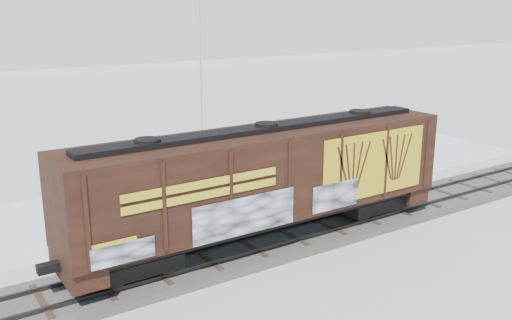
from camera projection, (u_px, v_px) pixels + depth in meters
ground at (325, 231)px, 24.92m from camera, size 500.00×500.00×0.00m
rail_track at (326, 228)px, 24.88m from camera, size 50.00×3.40×0.43m
parking_strip at (235, 187)px, 30.94m from camera, size 40.00×8.00×0.03m
hopper_railcar at (266, 177)px, 22.44m from camera, size 16.33×3.06×4.64m
flagpole at (203, 87)px, 34.67m from camera, size 2.30×0.90×12.61m
car_silver at (120, 203)px, 26.39m from camera, size 4.10×2.24×1.32m
car_white at (331, 164)px, 32.53m from camera, size 5.06×2.97×1.58m
car_dark at (266, 173)px, 30.93m from camera, size 5.21×2.75×1.44m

